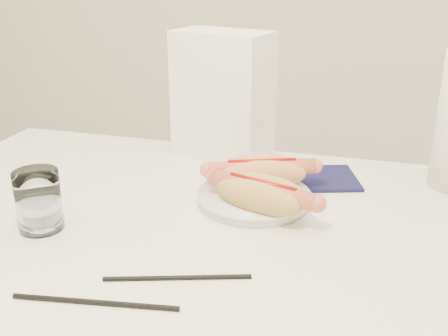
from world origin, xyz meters
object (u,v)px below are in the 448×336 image
(plate, at_px, (254,199))
(hotdog_left, at_px, (262,172))
(water_glass, at_px, (38,201))
(hotdog_right, at_px, (262,194))
(table, at_px, (203,260))
(napkin_box, at_px, (223,95))

(plate, distance_m, hotdog_left, 0.06)
(water_glass, bearing_deg, hotdog_right, 22.45)
(hotdog_right, bearing_deg, plate, 135.16)
(plate, xyz_separation_m, hotdog_left, (0.00, 0.05, 0.03))
(table, xyz_separation_m, hotdog_left, (0.06, 0.16, 0.10))
(hotdog_left, bearing_deg, water_glass, -164.45)
(plate, distance_m, napkin_box, 0.29)
(hotdog_left, xyz_separation_m, hotdog_right, (0.02, -0.10, -0.00))
(water_glass, bearing_deg, plate, 31.15)
(water_glass, bearing_deg, napkin_box, 66.12)
(napkin_box, bearing_deg, hotdog_left, -39.53)
(plate, bearing_deg, table, -116.78)
(hotdog_left, relative_size, water_glass, 1.98)
(hotdog_left, xyz_separation_m, water_glass, (-0.31, -0.23, 0.01))
(table, xyz_separation_m, plate, (0.06, 0.12, 0.07))
(table, relative_size, plate, 6.08)
(hotdog_right, xyz_separation_m, water_glass, (-0.34, -0.14, 0.01))
(plate, bearing_deg, hotdog_left, 86.10)
(hotdog_left, bearing_deg, napkin_box, 103.21)
(hotdog_right, bearing_deg, napkin_box, 135.82)
(table, height_order, water_glass, water_glass)
(plate, xyz_separation_m, hotdog_right, (0.03, -0.05, 0.03))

